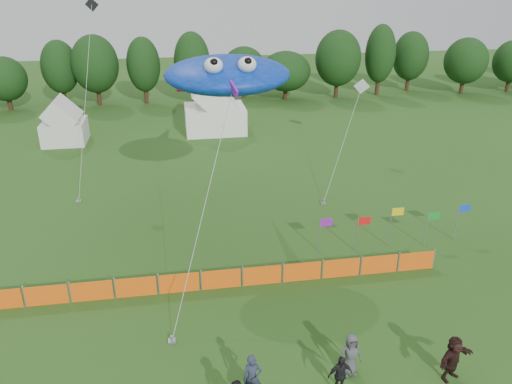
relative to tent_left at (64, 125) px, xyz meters
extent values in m
cylinder|color=#382314|center=(-8.17, 13.07, -0.69)|extent=(0.50, 0.50, 1.91)
ellipsoid|color=black|center=(-8.17, 13.07, 1.80)|extent=(4.61, 4.61, 4.30)
cylinder|color=#382314|center=(-2.66, 14.78, -0.46)|extent=(0.50, 0.50, 2.38)
ellipsoid|color=black|center=(-2.66, 14.78, 2.65)|extent=(4.09, 4.09, 5.35)
cylinder|color=#382314|center=(1.32, 13.95, -0.36)|extent=(0.50, 0.50, 2.57)
ellipsoid|color=black|center=(1.32, 13.95, 3.00)|extent=(5.20, 5.20, 5.79)
cylinder|color=#382314|center=(6.63, 13.89, -0.41)|extent=(0.50, 0.50, 2.46)
ellipsoid|color=black|center=(6.63, 13.89, 2.80)|extent=(3.78, 3.78, 5.55)
cylinder|color=#382314|center=(12.08, 12.49, -0.31)|extent=(0.50, 0.50, 2.66)
ellipsoid|color=black|center=(12.08, 12.49, 3.16)|extent=(4.05, 4.05, 5.99)
cylinder|color=#382314|center=(18.35, 15.09, -0.66)|extent=(0.50, 0.50, 1.98)
ellipsoid|color=black|center=(18.35, 15.09, 1.93)|extent=(5.06, 5.06, 4.46)
cylinder|color=#382314|center=(23.06, 13.13, -0.72)|extent=(0.50, 0.50, 1.86)
ellipsoid|color=black|center=(23.06, 13.13, 1.71)|extent=(5.86, 5.86, 4.18)
cylinder|color=#382314|center=(29.34, 12.94, -0.34)|extent=(0.50, 0.50, 2.62)
ellipsoid|color=black|center=(29.34, 12.94, 3.08)|extent=(5.41, 5.41, 5.89)
cylinder|color=#382314|center=(34.85, 13.56, -0.26)|extent=(0.50, 0.50, 2.78)
ellipsoid|color=black|center=(34.85, 13.56, 3.38)|extent=(3.67, 3.67, 6.26)
cylinder|color=#382314|center=(39.74, 15.45, -0.44)|extent=(0.50, 0.50, 2.42)
ellipsoid|color=black|center=(39.74, 15.45, 2.72)|extent=(4.46, 4.46, 5.44)
cylinder|color=#382314|center=(45.76, 12.70, -0.53)|extent=(0.50, 0.50, 2.24)
ellipsoid|color=black|center=(45.76, 12.70, 2.39)|extent=(5.26, 5.26, 5.03)
cylinder|color=#382314|center=(52.16, 12.72, -0.60)|extent=(0.50, 0.50, 2.10)
ellipsoid|color=black|center=(52.16, 12.72, 2.15)|extent=(4.74, 4.74, 4.73)
cube|color=white|center=(0.00, 0.00, -0.65)|extent=(3.62, 3.62, 1.99)
cube|color=white|center=(13.54, 1.21, -0.42)|extent=(5.58, 4.47, 2.46)
cube|color=#FF5E0E|center=(1.46, -24.89, -1.15)|extent=(1.90, 0.06, 1.00)
cube|color=#FF5E0E|center=(3.46, -24.89, -1.15)|extent=(1.90, 0.06, 1.00)
cube|color=#FF5E0E|center=(5.46, -24.89, -1.15)|extent=(1.90, 0.06, 1.00)
cube|color=#FF5E0E|center=(7.46, -24.89, -1.15)|extent=(1.90, 0.06, 1.00)
cube|color=#FF5E0E|center=(9.46, -24.89, -1.15)|extent=(1.90, 0.06, 1.00)
cube|color=#FF5E0E|center=(11.46, -24.89, -1.15)|extent=(1.90, 0.06, 1.00)
cube|color=#FF5E0E|center=(13.46, -24.89, -1.15)|extent=(1.90, 0.06, 1.00)
cube|color=#FF5E0E|center=(15.46, -24.89, -1.15)|extent=(1.90, 0.06, 1.00)
cube|color=#FF5E0E|center=(17.46, -24.89, -1.15)|extent=(1.90, 0.06, 1.00)
cube|color=#FF5E0E|center=(19.46, -24.89, -1.15)|extent=(1.90, 0.06, 1.00)
cube|color=#FF5E0E|center=(21.46, -24.89, -1.15)|extent=(1.90, 0.06, 1.00)
cylinder|color=gray|center=(17.07, -22.26, -0.67)|extent=(0.06, 0.06, 1.94)
cube|color=purple|center=(17.42, -22.26, 0.07)|extent=(0.70, 0.02, 0.45)
cylinder|color=gray|center=(19.07, -22.61, -0.62)|extent=(0.06, 0.06, 2.05)
cube|color=red|center=(19.42, -22.61, 0.18)|extent=(0.70, 0.02, 0.45)
cylinder|color=gray|center=(21.07, -22.31, -0.50)|extent=(0.06, 0.06, 2.30)
cube|color=yellow|center=(21.42, -22.31, 0.42)|extent=(0.70, 0.02, 0.45)
cylinder|color=gray|center=(23.07, -22.61, -0.64)|extent=(0.06, 0.06, 2.01)
cube|color=#148C26|center=(23.42, -22.61, 0.14)|extent=(0.70, 0.02, 0.45)
cylinder|color=gray|center=(25.07, -22.27, -0.57)|extent=(0.06, 0.06, 2.16)
cube|color=blue|center=(25.42, -22.27, 0.29)|extent=(0.70, 0.02, 0.45)
imported|color=#2A3046|center=(11.86, -31.87, -0.72)|extent=(0.70, 0.49, 1.86)
imported|color=black|center=(15.00, -32.13, -0.83)|extent=(1.00, 0.51, 1.63)
imported|color=#46474B|center=(15.69, -31.26, -0.76)|extent=(0.91, 0.63, 1.78)
imported|color=black|center=(19.33, -32.13, -0.71)|extent=(1.81, 1.18, 1.87)
ellipsoid|color=blue|center=(12.52, -20.05, 7.69)|extent=(6.54, 5.09, 2.22)
sphere|color=white|center=(11.72, -21.42, 8.37)|extent=(0.89, 0.89, 0.89)
sphere|color=white|center=(13.31, -21.42, 8.37)|extent=(0.89, 0.89, 0.89)
ellipsoid|color=red|center=(10.82, -19.83, 7.10)|extent=(1.86, 0.81, 0.29)
ellipsoid|color=red|center=(14.21, -19.83, 7.10)|extent=(1.86, 0.81, 0.29)
cube|color=purple|center=(12.52, -22.48, 7.47)|extent=(0.37, 0.96, 0.70)
cylinder|color=#A5A5A5|center=(10.78, -25.27, 2.87)|extent=(3.51, 6.29, 9.05)
cube|color=gray|center=(9.05, -28.40, -1.60)|extent=(0.30, 0.30, 0.10)
cube|color=silver|center=(24.71, -7.12, 4.02)|extent=(1.26, 0.35, 1.26)
cylinder|color=#A5A5A5|center=(21.89, -11.78, 1.19)|extent=(5.68, 9.34, 5.69)
cube|color=gray|center=(19.07, -16.43, -1.60)|extent=(0.30, 0.30, 0.10)
cube|color=black|center=(4.83, -8.56, 10.42)|extent=(0.92, 0.27, 0.92)
cylinder|color=#A5A5A5|center=(3.95, -11.00, 4.39)|extent=(1.80, 4.91, 12.08)
cube|color=gray|center=(3.07, -13.43, -1.60)|extent=(0.30, 0.30, 0.10)
camera|label=1|loc=(9.79, -45.11, 12.32)|focal=35.00mm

